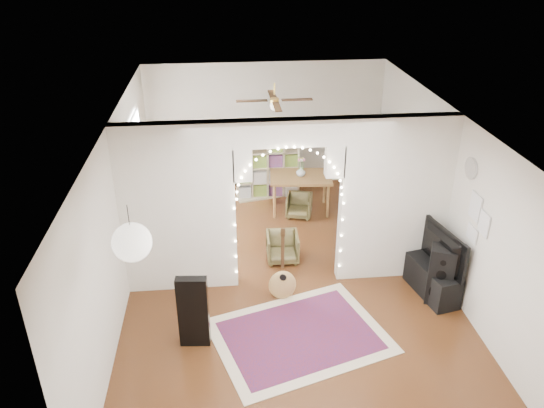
{
  "coord_description": "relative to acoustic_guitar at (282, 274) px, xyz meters",
  "views": [
    {
      "loc": [
        -0.97,
        -7.06,
        4.99
      ],
      "look_at": [
        -0.22,
        0.3,
        1.22
      ],
      "focal_mm": 35.0,
      "sensor_mm": 36.0,
      "label": 1
    }
  ],
  "objects": [
    {
      "name": "flower_vase",
      "position": [
        0.7,
        2.89,
        0.39
      ],
      "size": [
        0.2,
        0.2,
        0.19
      ],
      "primitive_type": "imported",
      "rotation": [
        0.0,
        0.0,
        -0.09
      ],
      "color": "white",
      "rests_on": "dining_table"
    },
    {
      "name": "bookcase",
      "position": [
        0.11,
        3.61,
        0.22
      ],
      "size": [
        1.36,
        0.62,
        1.36
      ],
      "primitive_type": "cube",
      "rotation": [
        0.0,
        0.0,
        0.22
      ],
      "color": "#C7B890",
      "rests_on": "floor"
    },
    {
      "name": "ceiling_fan",
      "position": [
        0.14,
        2.51,
        1.94
      ],
      "size": [
        1.1,
        1.1,
        0.3
      ],
      "primitive_type": null,
      "color": "gold",
      "rests_on": "ceiling"
    },
    {
      "name": "dining_chair_right",
      "position": [
        0.65,
        2.64,
        -0.23
      ],
      "size": [
        0.59,
        0.6,
        0.45
      ],
      "primitive_type": "imported",
      "rotation": [
        0.0,
        0.0,
        -0.25
      ],
      "color": "brown",
      "rests_on": "floor"
    },
    {
      "name": "wall_left",
      "position": [
        -2.36,
        0.51,
        0.89
      ],
      "size": [
        0.02,
        7.5,
        2.7
      ],
      "primitive_type": "cube",
      "color": "silver",
      "rests_on": "floor"
    },
    {
      "name": "guitar_case",
      "position": [
        -1.3,
        -0.87,
        0.08
      ],
      "size": [
        0.42,
        0.17,
        1.07
      ],
      "primitive_type": "cube",
      "rotation": [
        0.0,
        0.0,
        -0.09
      ],
      "color": "black",
      "rests_on": "floor"
    },
    {
      "name": "wall_right",
      "position": [
        2.64,
        0.51,
        0.89
      ],
      "size": [
        0.02,
        7.5,
        2.7
      ],
      "primitive_type": "cube",
      "color": "silver",
      "rests_on": "floor"
    },
    {
      "name": "dining_table",
      "position": [
        0.7,
        2.89,
        0.22
      ],
      "size": [
        1.27,
        0.9,
        0.76
      ],
      "rotation": [
        0.0,
        0.0,
        -0.09
      ],
      "color": "brown",
      "rests_on": "floor"
    },
    {
      "name": "floor_speaker",
      "position": [
        2.34,
        -0.29,
        0.01
      ],
      "size": [
        0.46,
        0.43,
        0.94
      ],
      "rotation": [
        0.0,
        0.0,
        -0.42
      ],
      "color": "black",
      "rests_on": "floor"
    },
    {
      "name": "media_console",
      "position": [
        2.31,
        -0.1,
        -0.21
      ],
      "size": [
        0.6,
        1.06,
        0.5
      ],
      "primitive_type": "cube",
      "rotation": [
        0.0,
        0.0,
        0.21
      ],
      "color": "black",
      "rests_on": "floor"
    },
    {
      "name": "acoustic_guitar",
      "position": [
        0.0,
        0.0,
        0.0
      ],
      "size": [
        0.45,
        0.29,
        1.05
      ],
      "rotation": [
        0.0,
        0.0,
        -0.36
      ],
      "color": "#B08A46",
      "rests_on": "floor"
    },
    {
      "name": "wall_back",
      "position": [
        0.14,
        4.26,
        0.89
      ],
      "size": [
        5.0,
        0.02,
        2.7
      ],
      "primitive_type": "cube",
      "color": "silver",
      "rests_on": "floor"
    },
    {
      "name": "paper_lantern",
      "position": [
        -1.76,
        -1.89,
        1.79
      ],
      "size": [
        0.4,
        0.4,
        0.4
      ],
      "primitive_type": "sphere",
      "color": "white",
      "rests_on": "ceiling"
    },
    {
      "name": "floor",
      "position": [
        0.14,
        0.51,
        -0.46
      ],
      "size": [
        7.5,
        7.5,
        0.0
      ],
      "primitive_type": "plane",
      "color": "black",
      "rests_on": "ground"
    },
    {
      "name": "dining_chair_left",
      "position": [
        0.13,
        1.09,
        -0.21
      ],
      "size": [
        0.54,
        0.56,
        0.49
      ],
      "primitive_type": "imported",
      "rotation": [
        0.0,
        0.0,
        -0.03
      ],
      "color": "brown",
      "rests_on": "floor"
    },
    {
      "name": "tv",
      "position": [
        2.31,
        -0.1,
        0.35
      ],
      "size": [
        0.36,
        1.08,
        0.62
      ],
      "primitive_type": "imported",
      "rotation": [
        0.0,
        0.0,
        1.78
      ],
      "color": "black",
      "rests_on": "media_console"
    },
    {
      "name": "window",
      "position": [
        -2.33,
        2.31,
        1.04
      ],
      "size": [
        0.04,
        1.2,
        1.4
      ],
      "primitive_type": "cube",
      "color": "white",
      "rests_on": "wall_left"
    },
    {
      "name": "wall_clock",
      "position": [
        2.62,
        -0.09,
        1.64
      ],
      "size": [
        0.03,
        0.31,
        0.31
      ],
      "primitive_type": "cylinder",
      "rotation": [
        0.0,
        1.57,
        0.0
      ],
      "color": "white",
      "rests_on": "wall_right"
    },
    {
      "name": "wall_front",
      "position": [
        0.14,
        -3.24,
        0.89
      ],
      "size": [
        5.0,
        0.02,
        2.7
      ],
      "primitive_type": "cube",
      "color": "silver",
      "rests_on": "floor"
    },
    {
      "name": "fairy_lights",
      "position": [
        0.14,
        0.38,
        1.09
      ],
      "size": [
        1.64,
        0.04,
        1.6
      ],
      "primitive_type": null,
      "color": "#FFEABF",
      "rests_on": "divider_wall"
    },
    {
      "name": "area_rug",
      "position": [
        0.14,
        -0.87,
        -0.45
      ],
      "size": [
        2.71,
        2.34,
        0.02
      ],
      "primitive_type": "cube",
      "rotation": [
        0.0,
        0.0,
        0.31
      ],
      "color": "maroon",
      "rests_on": "floor"
    },
    {
      "name": "ceiling",
      "position": [
        0.14,
        0.51,
        2.24
      ],
      "size": [
        5.0,
        7.5,
        0.02
      ],
      "primitive_type": "cube",
      "color": "white",
      "rests_on": "wall_back"
    },
    {
      "name": "divider_wall",
      "position": [
        0.14,
        0.51,
        0.97
      ],
      "size": [
        5.0,
        0.2,
        2.7
      ],
      "color": "silver",
      "rests_on": "floor"
    },
    {
      "name": "picture_frames",
      "position": [
        2.62,
        -0.49,
        1.04
      ],
      "size": [
        0.02,
        0.5,
        0.7
      ],
      "primitive_type": null,
      "color": "white",
      "rests_on": "wall_right"
    },
    {
      "name": "tabby_cat",
      "position": [
        -1.37,
        0.25,
        -0.33
      ],
      "size": [
        0.22,
        0.47,
        0.31
      ],
      "rotation": [
        0.0,
        0.0,
        0.05
      ],
      "color": "brown",
      "rests_on": "floor"
    }
  ]
}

